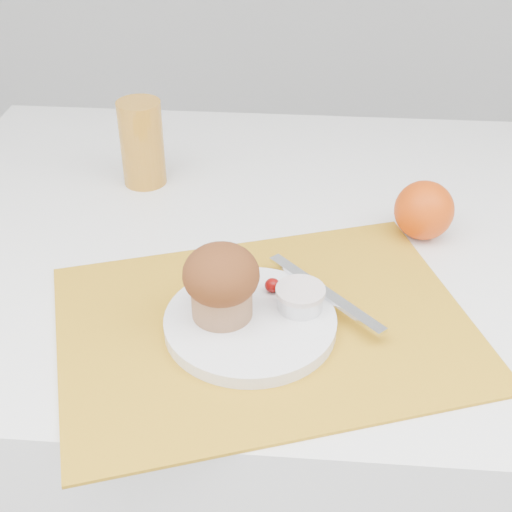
# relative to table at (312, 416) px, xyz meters

# --- Properties ---
(table) EXTENTS (1.20, 0.80, 0.75)m
(table) POSITION_rel_table_xyz_m (0.00, 0.00, 0.00)
(table) COLOR white
(table) RESTS_ON ground
(placemat) EXTENTS (0.56, 0.48, 0.00)m
(placemat) POSITION_rel_table_xyz_m (-0.07, -0.21, 0.38)
(placemat) COLOR #C98E1B
(placemat) RESTS_ON table
(plate) EXTENTS (0.22, 0.22, 0.02)m
(plate) POSITION_rel_table_xyz_m (-0.08, -0.22, 0.39)
(plate) COLOR white
(plate) RESTS_ON placemat
(ramekin) EXTENTS (0.06, 0.06, 0.02)m
(ramekin) POSITION_rel_table_xyz_m (-0.03, -0.20, 0.41)
(ramekin) COLOR silver
(ramekin) RESTS_ON plate
(cream) EXTENTS (0.07, 0.07, 0.01)m
(cream) POSITION_rel_table_xyz_m (-0.03, -0.20, 0.42)
(cream) COLOR silver
(cream) RESTS_ON ramekin
(raspberry_near) EXTENTS (0.02, 0.02, 0.02)m
(raspberry_near) POSITION_rel_table_xyz_m (-0.06, -0.17, 0.40)
(raspberry_near) COLOR #540302
(raspberry_near) RESTS_ON plate
(raspberry_far) EXTENTS (0.02, 0.02, 0.02)m
(raspberry_far) POSITION_rel_table_xyz_m (-0.04, -0.19, 0.40)
(raspberry_far) COLOR #530217
(raspberry_far) RESTS_ON plate
(butter_knife) EXTENTS (0.14, 0.15, 0.00)m
(butter_knife) POSITION_rel_table_xyz_m (-0.00, -0.17, 0.40)
(butter_knife) COLOR silver
(butter_knife) RESTS_ON plate
(orange) EXTENTS (0.08, 0.08, 0.08)m
(orange) POSITION_rel_table_xyz_m (0.13, 0.00, 0.42)
(orange) COLOR #D94607
(orange) RESTS_ON table
(juice_glass) EXTENTS (0.08, 0.08, 0.13)m
(juice_glass) POSITION_rel_table_xyz_m (-0.28, 0.12, 0.44)
(juice_glass) COLOR #C17F24
(juice_glass) RESTS_ON table
(muffin) EXTENTS (0.09, 0.09, 0.09)m
(muffin) POSITION_rel_table_xyz_m (-0.12, -0.22, 0.44)
(muffin) COLOR #A57450
(muffin) RESTS_ON plate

